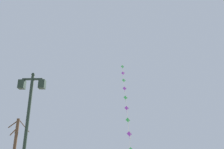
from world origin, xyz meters
The scene contains 3 objects.
twin_lantern_lamp_post centered at (-2.84, 8.84, 3.62)m, with size 1.21×0.28×5.26m.
kite_train centered at (1.95, 24.32, 7.57)m, with size 0.84×12.45×14.37m.
bare_tree centered at (-6.96, 17.66, 2.48)m, with size 1.59×1.08×4.66m.
Camera 1 is at (1.04, -1.36, 1.41)m, focal length 38.29 mm.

